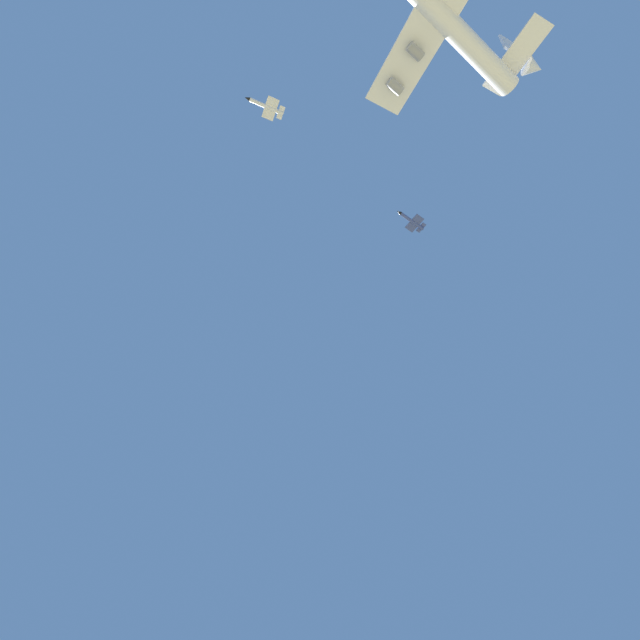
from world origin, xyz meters
The scene contains 3 objects.
carrier_jet centered at (4.77, 78.32, 158.86)m, with size 74.51×59.13×22.39m.
chase_jet_lead centered at (15.90, 18.12, 188.90)m, with size 14.96×9.37×4.00m.
chase_jet_left_wing centered at (-60.55, 29.06, 193.82)m, with size 15.33×8.74×4.00m.
Camera 1 is at (35.20, 63.14, 1.74)m, focal length 26.72 mm.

